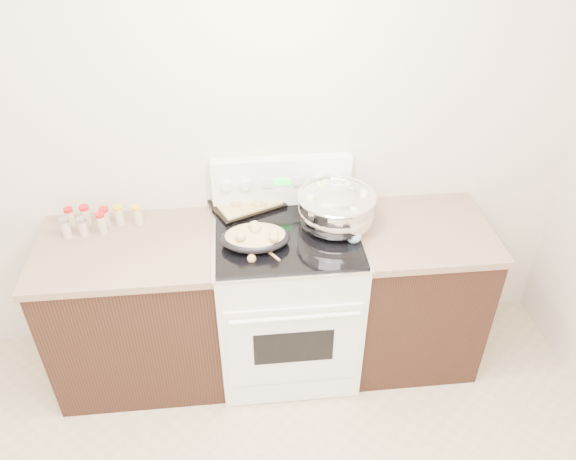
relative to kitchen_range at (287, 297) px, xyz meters
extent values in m
cube|color=beige|center=(-0.35, 0.35, 0.86)|extent=(4.00, 0.05, 2.70)
cube|color=black|center=(-0.83, 0.01, -0.05)|extent=(0.90, 0.64, 0.88)
cube|color=brown|center=(-0.83, 0.01, 0.41)|extent=(0.93, 0.67, 0.04)
cube|color=black|center=(0.73, 0.01, -0.05)|extent=(0.70, 0.64, 0.88)
cube|color=brown|center=(0.73, 0.01, 0.41)|extent=(0.73, 0.67, 0.04)
cube|color=white|center=(0.00, 0.00, -0.03)|extent=(0.76, 0.66, 0.92)
cube|color=white|center=(0.00, -0.34, -0.04)|extent=(0.70, 0.01, 0.55)
cube|color=black|center=(0.00, -0.35, -0.04)|extent=(0.42, 0.01, 0.22)
cylinder|color=white|center=(0.00, -0.38, 0.21)|extent=(0.65, 0.02, 0.02)
cube|color=white|center=(0.00, -0.34, -0.41)|extent=(0.70, 0.01, 0.14)
cube|color=silver|center=(0.00, 0.00, 0.44)|extent=(0.78, 0.68, 0.01)
cube|color=black|center=(0.00, 0.00, 0.45)|extent=(0.74, 0.64, 0.01)
cube|color=white|center=(0.00, 0.29, 0.59)|extent=(0.76, 0.07, 0.28)
cylinder|color=white|center=(-0.30, 0.24, 0.61)|extent=(0.06, 0.02, 0.06)
cylinder|color=white|center=(-0.20, 0.24, 0.61)|extent=(0.06, 0.02, 0.06)
cylinder|color=white|center=(0.20, 0.24, 0.61)|extent=(0.06, 0.02, 0.06)
cylinder|color=white|center=(0.30, 0.24, 0.61)|extent=(0.06, 0.02, 0.06)
cube|color=#19E533|center=(0.00, 0.25, 0.61)|extent=(0.09, 0.00, 0.04)
cube|color=silver|center=(-0.08, 0.25, 0.61)|extent=(0.05, 0.00, 0.05)
cube|color=silver|center=(0.08, 0.25, 0.61)|extent=(0.05, 0.00, 0.05)
ellipsoid|color=silver|center=(0.26, 0.05, 0.53)|extent=(0.43, 0.43, 0.24)
cylinder|color=silver|center=(0.26, 0.05, 0.46)|extent=(0.22, 0.22, 0.01)
torus|color=silver|center=(0.26, 0.05, 0.63)|extent=(0.41, 0.41, 0.02)
cylinder|color=silver|center=(0.26, 0.05, 0.56)|extent=(0.39, 0.39, 0.13)
cylinder|color=brown|center=(0.26, 0.05, 0.62)|extent=(0.36, 0.36, 0.00)
cube|color=beige|center=(0.19, 0.18, 0.63)|extent=(0.03, 0.03, 0.03)
cube|color=beige|center=(0.22, 0.18, 0.63)|extent=(0.05, 0.05, 0.03)
cube|color=beige|center=(0.32, -0.08, 0.63)|extent=(0.03, 0.03, 0.02)
cube|color=beige|center=(0.34, 0.16, 0.63)|extent=(0.03, 0.03, 0.02)
cube|color=beige|center=(0.23, 0.02, 0.63)|extent=(0.04, 0.04, 0.03)
cube|color=beige|center=(0.30, 0.00, 0.63)|extent=(0.05, 0.05, 0.03)
cube|color=beige|center=(0.40, 0.05, 0.63)|extent=(0.04, 0.04, 0.03)
cube|color=beige|center=(0.34, 0.10, 0.63)|extent=(0.04, 0.04, 0.03)
cube|color=beige|center=(0.41, 0.07, 0.63)|extent=(0.04, 0.04, 0.03)
cube|color=beige|center=(0.29, 0.14, 0.63)|extent=(0.05, 0.05, 0.03)
cube|color=beige|center=(0.13, 0.05, 0.63)|extent=(0.04, 0.04, 0.03)
ellipsoid|color=black|center=(-0.17, -0.08, 0.49)|extent=(0.36, 0.25, 0.08)
ellipsoid|color=tan|center=(-0.17, -0.08, 0.51)|extent=(0.32, 0.23, 0.06)
sphere|color=tan|center=(-0.08, -0.16, 0.54)|extent=(0.05, 0.05, 0.05)
sphere|color=tan|center=(-0.17, -0.08, 0.54)|extent=(0.05, 0.05, 0.05)
sphere|color=tan|center=(-0.24, -0.13, 0.54)|extent=(0.05, 0.05, 0.05)
sphere|color=tan|center=(-0.18, -0.04, 0.54)|extent=(0.04, 0.04, 0.04)
sphere|color=tan|center=(-0.17, -0.05, 0.54)|extent=(0.06, 0.06, 0.06)
sphere|color=tan|center=(-0.08, -0.12, 0.54)|extent=(0.05, 0.05, 0.05)
sphere|color=tan|center=(-0.15, -0.07, 0.54)|extent=(0.04, 0.04, 0.04)
sphere|color=tan|center=(-0.16, -0.03, 0.54)|extent=(0.04, 0.04, 0.04)
cube|color=black|center=(-0.19, 0.28, 0.46)|extent=(0.44, 0.38, 0.02)
cube|color=tan|center=(-0.19, 0.28, 0.48)|extent=(0.39, 0.34, 0.02)
sphere|color=tan|center=(-0.13, 0.31, 0.49)|extent=(0.03, 0.03, 0.03)
sphere|color=tan|center=(-0.08, 0.31, 0.49)|extent=(0.04, 0.04, 0.04)
sphere|color=tan|center=(-0.28, 0.31, 0.49)|extent=(0.04, 0.04, 0.04)
sphere|color=tan|center=(-0.25, 0.24, 0.49)|extent=(0.04, 0.04, 0.04)
sphere|color=tan|center=(-0.27, 0.26, 0.49)|extent=(0.04, 0.04, 0.04)
sphere|color=tan|center=(-0.13, 0.24, 0.49)|extent=(0.03, 0.03, 0.03)
sphere|color=tan|center=(-0.11, 0.22, 0.49)|extent=(0.04, 0.04, 0.04)
sphere|color=tan|center=(-0.33, 0.30, 0.49)|extent=(0.03, 0.03, 0.03)
sphere|color=tan|center=(-0.16, 0.24, 0.49)|extent=(0.03, 0.03, 0.03)
sphere|color=tan|center=(-0.13, 0.22, 0.49)|extent=(0.05, 0.05, 0.05)
cylinder|color=tan|center=(-0.13, -0.12, 0.46)|extent=(0.16, 0.24, 0.01)
sphere|color=tan|center=(-0.19, -0.21, 0.47)|extent=(0.04, 0.04, 0.04)
sphere|color=#7AABB6|center=(0.33, -0.10, 0.48)|extent=(0.08, 0.08, 0.08)
cylinder|color=#7AABB6|center=(0.35, 0.01, 0.51)|extent=(0.07, 0.26, 0.07)
cylinder|color=#BFB28C|center=(-1.13, 0.21, 0.48)|extent=(0.05, 0.05, 0.10)
cylinder|color=#B21414|center=(-1.13, 0.21, 0.54)|extent=(0.05, 0.05, 0.02)
cylinder|color=#BFB28C|center=(-1.05, 0.21, 0.48)|extent=(0.05, 0.05, 0.10)
cylinder|color=#B21414|center=(-1.05, 0.21, 0.54)|extent=(0.05, 0.05, 0.02)
cylinder|color=#BFB28C|center=(-0.95, 0.21, 0.47)|extent=(0.05, 0.05, 0.09)
cylinder|color=#B21414|center=(-0.95, 0.21, 0.53)|extent=(0.05, 0.05, 0.02)
cylinder|color=#BFB28C|center=(-0.88, 0.21, 0.48)|extent=(0.05, 0.05, 0.10)
cylinder|color=gold|center=(-0.88, 0.21, 0.53)|extent=(0.05, 0.05, 0.02)
cylinder|color=#BFB28C|center=(-0.78, 0.20, 0.48)|extent=(0.04, 0.04, 0.09)
cylinder|color=gold|center=(-0.78, 0.20, 0.53)|extent=(0.05, 0.05, 0.02)
cylinder|color=#BFB28C|center=(-1.14, 0.11, 0.48)|extent=(0.05, 0.05, 0.09)
cylinder|color=#B2B2B7|center=(-1.14, 0.11, 0.53)|extent=(0.05, 0.05, 0.02)
cylinder|color=#BFB28C|center=(-1.05, 0.12, 0.47)|extent=(0.05, 0.05, 0.09)
cylinder|color=#B2B2B7|center=(-1.05, 0.12, 0.53)|extent=(0.05, 0.05, 0.02)
cylinder|color=#BFB28C|center=(-0.95, 0.12, 0.48)|extent=(0.04, 0.04, 0.11)
cylinder|color=#B21414|center=(-0.95, 0.12, 0.55)|extent=(0.05, 0.05, 0.02)
camera|label=1|loc=(-0.23, -2.34, 2.17)|focal=35.00mm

